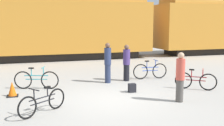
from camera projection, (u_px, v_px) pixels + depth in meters
ground_plane at (114, 99)px, 9.25m from camera, size 80.00×80.00×0.00m
freight_train at (68, 19)px, 19.29m from camera, size 39.87×2.94×5.63m
rail_near at (71, 60)px, 19.05m from camera, size 51.87×0.07×0.01m
rail_far at (68, 58)px, 20.41m from camera, size 51.87×0.07×0.01m
bicycle_blue at (150, 71)px, 12.61m from camera, size 1.71×0.46×0.92m
bicycle_black at (43, 102)px, 7.71m from camera, size 1.41×1.10×0.81m
bicycle_teal at (36, 80)px, 10.65m from camera, size 1.76×0.61×0.91m
bicycle_maroon at (196, 81)px, 10.55m from camera, size 1.35×1.01×0.85m
person_in_navy at (108, 63)px, 11.69m from camera, size 0.30×0.30×1.80m
person_in_red at (180, 77)px, 8.82m from camera, size 0.30×0.30×1.70m
person_in_purple at (127, 63)px, 12.11m from camera, size 0.32×0.32×1.69m
backpack at (132, 88)px, 10.15m from camera, size 0.28×0.20×0.34m
traffic_cone at (12, 89)px, 9.57m from camera, size 0.40×0.40×0.55m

